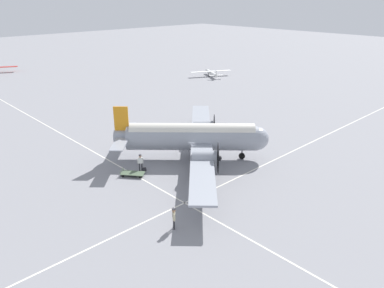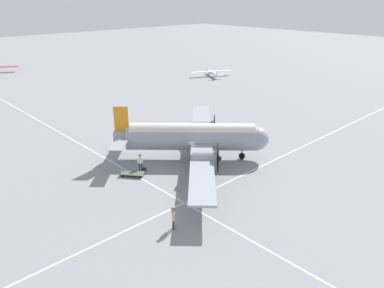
% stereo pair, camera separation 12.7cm
% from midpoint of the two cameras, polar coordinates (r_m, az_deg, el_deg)
% --- Properties ---
extents(ground_plane, '(300.00, 300.00, 0.00)m').
position_cam_midpoint_polar(ground_plane, '(41.89, -0.09, -2.21)').
color(ground_plane, gray).
extents(apron_line_eastwest, '(120.00, 0.16, 0.01)m').
position_cam_midpoint_polar(apron_line_eastwest, '(37.83, 6.76, -5.14)').
color(apron_line_eastwest, silver).
rests_on(apron_line_eastwest, ground_plane).
extents(apron_line_northsouth, '(0.16, 120.00, 0.01)m').
position_cam_midpoint_polar(apron_line_northsouth, '(37.88, -7.95, -5.17)').
color(apron_line_northsouth, silver).
rests_on(apron_line_northsouth, ground_plane).
extents(airliner_main, '(20.72, 21.29, 5.99)m').
position_cam_midpoint_polar(airliner_main, '(40.91, 0.55, 1.09)').
color(airliner_main, '#9399A3').
rests_on(airliner_main, ground_plane).
extents(crew_foreground, '(0.42, 0.54, 1.82)m').
position_cam_midpoint_polar(crew_foreground, '(29.45, -2.92, -10.92)').
color(crew_foreground, '#2D2D33').
rests_on(crew_foreground, ground_plane).
extents(passenger_boarding, '(0.49, 0.44, 1.81)m').
position_cam_midpoint_polar(passenger_boarding, '(38.94, -7.97, -2.55)').
color(passenger_boarding, '#2D2D33').
rests_on(passenger_boarding, ground_plane).
extents(suitcase_near_door, '(0.45, 0.20, 0.46)m').
position_cam_midpoint_polar(suitcase_near_door, '(39.06, -7.42, -3.93)').
color(suitcase_near_door, '#232328').
rests_on(suitcase_near_door, ground_plane).
extents(baggage_cart, '(2.32, 2.52, 0.56)m').
position_cam_midpoint_polar(baggage_cart, '(38.35, -9.15, -4.43)').
color(baggage_cart, '#4C6047').
rests_on(baggage_cart, ground_plane).
extents(light_aircraft_distant, '(8.78, 6.88, 1.84)m').
position_cam_midpoint_polar(light_aircraft_distant, '(85.52, 2.91, 10.80)').
color(light_aircraft_distant, white).
rests_on(light_aircraft_distant, ground_plane).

